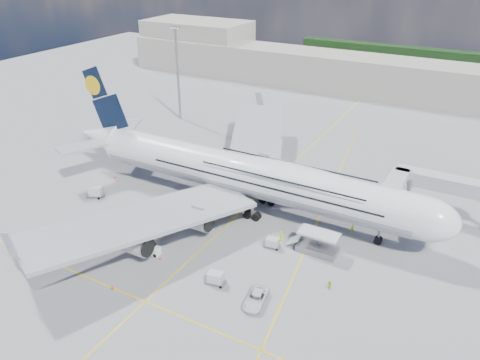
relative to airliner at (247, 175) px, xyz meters
The scene contains 31 objects.
ground 12.13m from the airliner, 91.49° to the right, with size 300.00×300.00×0.00m, color gray.
taxi_line_main 12.13m from the airliner, 91.49° to the right, with size 0.25×220.00×0.01m, color yellow.
taxi_line_cross 30.78m from the airliner, 90.50° to the right, with size 120.00×0.25×0.01m, color yellow.
taxi_line_diag 15.36m from the airliner, ahead, with size 0.25×100.00×0.01m, color yellow.
airliner is the anchor object (origin of this frame).
jet_bridge 31.50m from the airliner, 20.31° to the left, with size 18.80×12.10×8.50m.
cargo_loader 18.87m from the airliner, 23.23° to the right, with size 8.53×3.20×3.67m.
light_mast 53.72m from the airliner, 139.00° to the left, with size 3.00×0.70×25.50m.
terminal 85.00m from the airliner, 90.18° to the left, with size 180.00×16.00×12.00m, color #B2AD9E.
hangar 114.20m from the airliner, 127.98° to the left, with size 40.00×22.00×18.00m, color #B2AD9E.
dolly_row_a 22.41m from the airliner, 119.73° to the right, with size 3.32×2.20×0.45m.
dolly_row_b 22.67m from the airliner, 144.76° to the right, with size 3.27×1.77×0.48m.
dolly_row_c 26.83m from the airliner, 131.80° to the right, with size 3.54×2.10×2.15m.
dolly_back 30.74m from the airliner, 159.13° to the right, with size 3.71×3.11×2.08m.
dolly_nose_far 23.53m from the airliner, 73.79° to the right, with size 3.25×2.10×1.91m.
dolly_nose_near 14.83m from the airliner, 44.25° to the right, with size 2.91×1.84×1.72m.
baggage_tug 22.35m from the airliner, 107.71° to the right, with size 2.95×1.44×1.82m.
catering_truck_inner 24.55m from the airliner, 106.51° to the left, with size 6.01×2.40×3.58m.
catering_truck_outer 29.58m from the airliner, 108.31° to the left, with size 6.79×4.59×3.75m.
service_van 27.13m from the airliner, 59.34° to the right, with size 2.58×5.60×1.56m, color white.
crew_nose 20.93m from the airliner, ahead, with size 0.63×0.41×1.72m, color #A2DD17.
crew_loader 27.07m from the airliner, 35.30° to the right, with size 0.79×0.61×1.62m, color #A2E718.
crew_wing 27.51m from the airliner, 129.12° to the right, with size 1.09×0.45×1.86m, color #B9E718.
crew_van 13.76m from the airliner, 34.74° to the right, with size 0.91×0.59×1.87m, color #DBED19.
crew_tug 19.50m from the airliner, 115.21° to the right, with size 1.05×0.60×1.62m, color #E2F119.
cone_nose 32.63m from the airliner, 10.08° to the left, with size 0.45×0.45×0.58m.
cone_wing_left_inner 18.69m from the airliner, 99.35° to the left, with size 0.42×0.42×0.53m.
cone_wing_left_outer 30.14m from the airliner, 114.44° to the left, with size 0.40×0.40×0.51m.
cone_wing_right_inner 22.58m from the airliner, 101.84° to the right, with size 0.42×0.42×0.53m.
cone_wing_right_outer 31.45m from the airliner, 101.59° to the right, with size 0.49×0.49×0.62m.
cone_tail 31.28m from the airliner, behind, with size 0.47×0.47×0.60m.
Camera 1 is at (36.13, -57.96, 44.96)m, focal length 35.00 mm.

